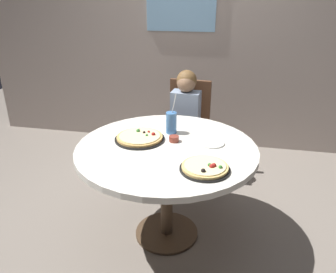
# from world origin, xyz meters

# --- Properties ---
(ground_plane) EXTENTS (8.00, 8.00, 0.00)m
(ground_plane) POSITION_xyz_m (0.00, 0.00, 0.00)
(ground_plane) COLOR slate
(wall_with_window) EXTENTS (5.20, 0.14, 2.90)m
(wall_with_window) POSITION_xyz_m (-0.00, 1.80, 1.45)
(wall_with_window) COLOR #A8998E
(wall_with_window) RESTS_ON ground_plane
(dining_table) EXTENTS (1.24, 1.24, 0.75)m
(dining_table) POSITION_xyz_m (0.00, 0.00, 0.66)
(dining_table) COLOR silver
(dining_table) RESTS_ON ground_plane
(chair_wooden) EXTENTS (0.43, 0.43, 0.95)m
(chair_wooden) POSITION_xyz_m (0.01, 0.99, 0.53)
(chair_wooden) COLOR brown
(chair_wooden) RESTS_ON ground_plane
(diner_child) EXTENTS (0.28, 0.42, 1.08)m
(diner_child) POSITION_xyz_m (-0.01, 0.80, 0.48)
(diner_child) COLOR #3F4766
(diner_child) RESTS_ON ground_plane
(pizza_veggie) EXTENTS (0.36, 0.36, 0.05)m
(pizza_veggie) POSITION_xyz_m (-0.21, 0.07, 0.77)
(pizza_veggie) COLOR black
(pizza_veggie) RESTS_ON dining_table
(pizza_cheese) EXTENTS (0.30, 0.30, 0.05)m
(pizza_cheese) POSITION_xyz_m (0.29, -0.28, 0.77)
(pizza_cheese) COLOR black
(pizza_cheese) RESTS_ON dining_table
(soda_cup) EXTENTS (0.08, 0.08, 0.31)m
(soda_cup) POSITION_xyz_m (-0.01, 0.24, 0.83)
(soda_cup) COLOR #3F72B2
(soda_cup) RESTS_ON dining_table
(sauce_bowl) EXTENTS (0.07, 0.07, 0.04)m
(sauce_bowl) POSITION_xyz_m (0.04, 0.09, 0.77)
(sauce_bowl) COLOR brown
(sauce_bowl) RESTS_ON dining_table
(plate_small) EXTENTS (0.18, 0.18, 0.01)m
(plate_small) POSITION_xyz_m (0.30, 0.10, 0.76)
(plate_small) COLOR white
(plate_small) RESTS_ON dining_table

